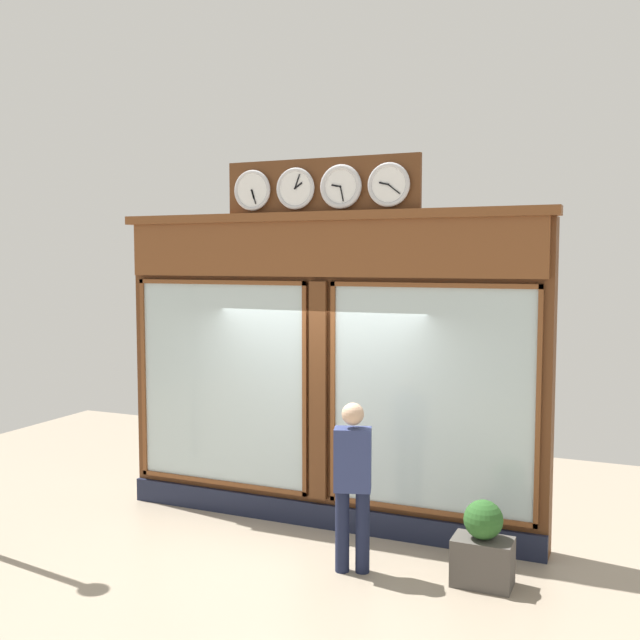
# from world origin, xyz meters

# --- Properties ---
(shop_facade) EXTENTS (5.16, 0.42, 4.20)m
(shop_facade) POSITION_xyz_m (-0.00, -0.12, 1.85)
(shop_facade) COLOR #5B3319
(shop_facade) RESTS_ON ground_plane
(pedestrian) EXTENTS (0.41, 0.32, 1.69)m
(pedestrian) POSITION_xyz_m (-0.78, 1.00, 0.93)
(pedestrian) COLOR #191E38
(pedestrian) RESTS_ON ground_plane
(planter_box) EXTENTS (0.56, 0.36, 0.45)m
(planter_box) POSITION_xyz_m (-2.02, 0.80, 0.23)
(planter_box) COLOR #4C4742
(planter_box) RESTS_ON ground_plane
(planter_shrub) EXTENTS (0.37, 0.37, 0.37)m
(planter_shrub) POSITION_xyz_m (-2.02, 0.80, 0.64)
(planter_shrub) COLOR #285623
(planter_shrub) RESTS_ON planter_box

